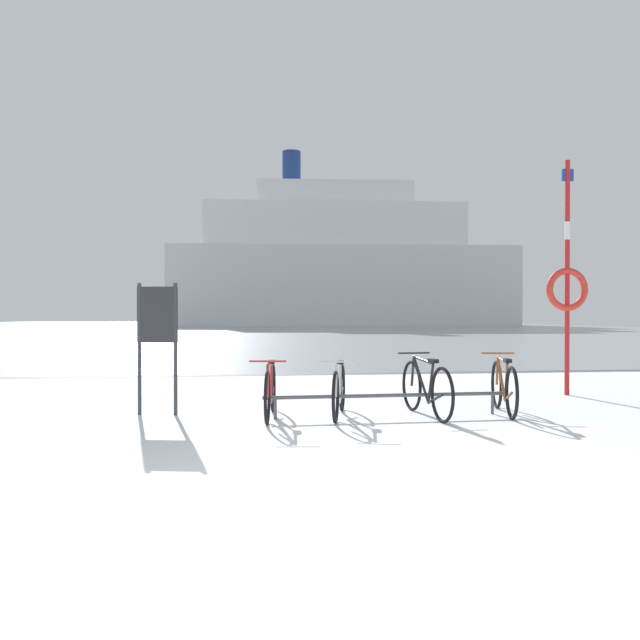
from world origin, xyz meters
TOP-DOWN VIEW (x-y plane):
  - ground at (0.00, 53.90)m, footprint 80.00×132.00m
  - bike_rack at (1.16, 3.74)m, footprint 3.28×0.16m
  - bicycle_0 at (-0.37, 3.83)m, footprint 0.46×1.75m
  - bicycle_1 at (0.53, 3.81)m, footprint 0.55×1.66m
  - bicycle_2 at (1.68, 3.70)m, footprint 0.46×1.78m
  - bicycle_3 at (2.80, 3.80)m, footprint 0.51×1.69m
  - info_sign at (-1.86, 4.28)m, footprint 0.55×0.15m
  - rescue_post at (4.69, 5.67)m, footprint 0.73×0.11m
  - ferry_ship at (11.52, 74.58)m, footprint 40.96×15.14m

SIDE VIEW (x-z plane):
  - ground at x=0.00m, z-range -0.08..0.00m
  - bike_rack at x=1.16m, z-range 0.11..0.42m
  - bicycle_1 at x=0.53m, z-range -0.04..0.74m
  - bicycle_0 at x=-0.37m, z-range -0.03..0.75m
  - bicycle_3 at x=2.80m, z-range -0.04..0.77m
  - bicycle_2 at x=1.68m, z-range -0.04..0.79m
  - info_sign at x=-1.86m, z-range 0.30..2.07m
  - rescue_post at x=4.69m, z-range -0.09..3.84m
  - ferry_ship at x=11.52m, z-range -3.43..17.48m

